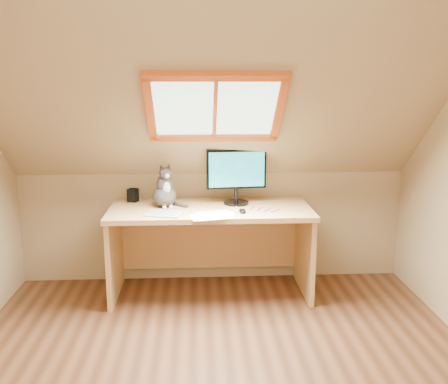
{
  "coord_description": "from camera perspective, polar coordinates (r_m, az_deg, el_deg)",
  "views": [
    {
      "loc": [
        -0.14,
        -2.7,
        1.81
      ],
      "look_at": [
        0.06,
        1.0,
        0.99
      ],
      "focal_mm": 40.0,
      "sensor_mm": 36.0,
      "label": 1
    }
  ],
  "objects": [
    {
      "name": "room_shell",
      "position": [
        2.64,
        -0.09,
        4.18
      ],
      "size": [
        3.52,
        3.52,
        2.41
      ],
      "color": "tan",
      "rests_on": "ground"
    },
    {
      "name": "desk",
      "position": [
        4.34,
        -1.59,
        -4.51
      ],
      "size": [
        1.7,
        0.74,
        0.77
      ],
      "color": "tan",
      "rests_on": "ground"
    },
    {
      "name": "monitor",
      "position": [
        4.27,
        1.42,
        2.19
      ],
      "size": [
        0.52,
        0.22,
        0.48
      ],
      "color": "black",
      "rests_on": "desk"
    },
    {
      "name": "cat",
      "position": [
        4.25,
        -6.79,
        0.12
      ],
      "size": [
        0.27,
        0.3,
        0.38
      ],
      "color": "#46403E",
      "rests_on": "desk"
    },
    {
      "name": "desk_speaker",
      "position": [
        4.48,
        -10.37,
        -0.36
      ],
      "size": [
        0.1,
        0.1,
        0.12
      ],
      "primitive_type": "cube",
      "rotation": [
        0.0,
        0.0,
        -0.35
      ],
      "color": "black",
      "rests_on": "desk"
    },
    {
      "name": "graphics_tablet",
      "position": [
        4.01,
        -6.84,
        -2.5
      ],
      "size": [
        0.33,
        0.27,
        0.01
      ],
      "primitive_type": "cube",
      "rotation": [
        0.0,
        0.0,
        -0.28
      ],
      "color": "#B2B2B7",
      "rests_on": "desk"
    },
    {
      "name": "mouse",
      "position": [
        4.04,
        2.11,
        -2.16
      ],
      "size": [
        0.06,
        0.1,
        0.03
      ],
      "primitive_type": "ellipsoid",
      "rotation": [
        0.0,
        0.0,
        0.05
      ],
      "color": "black",
      "rests_on": "desk"
    },
    {
      "name": "papers",
      "position": [
        3.96,
        -1.52,
        -2.67
      ],
      "size": [
        0.35,
        0.3,
        0.01
      ],
      "color": "white",
      "rests_on": "desk"
    },
    {
      "name": "cables",
      "position": [
        4.12,
        3.28,
        -2.06
      ],
      "size": [
        0.51,
        0.26,
        0.01
      ],
      "color": "silver",
      "rests_on": "desk"
    }
  ]
}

